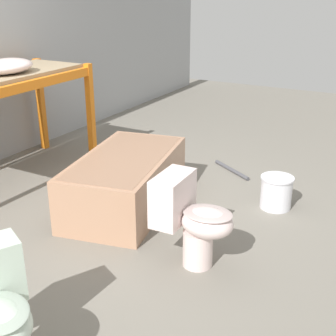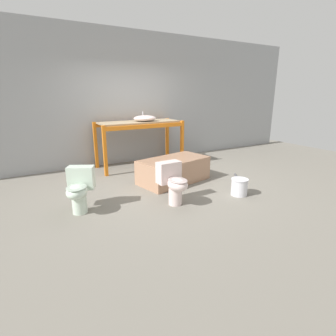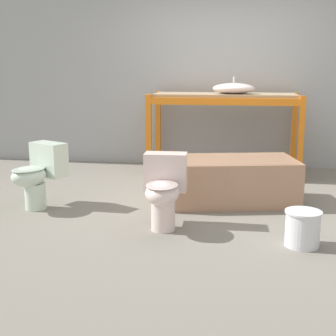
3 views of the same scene
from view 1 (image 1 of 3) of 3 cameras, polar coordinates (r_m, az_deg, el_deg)
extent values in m
plane|color=slate|center=(4.28, -8.17, -5.12)|extent=(12.00, 12.00, 0.00)
cube|color=orange|center=(5.40, -9.41, 6.70)|extent=(0.07, 0.07, 1.10)
cube|color=orange|center=(5.88, -15.21, 7.46)|extent=(0.07, 0.07, 1.10)
cube|color=orange|center=(4.60, -17.31, 9.40)|extent=(1.95, 0.06, 0.09)
ellipsoid|color=silver|center=(4.86, -19.04, 11.66)|extent=(0.55, 0.41, 0.14)
cube|color=tan|center=(4.25, -5.19, -1.64)|extent=(1.53, 1.01, 0.48)
cube|color=#977056|center=(4.20, -5.25, 0.12)|extent=(1.44, 0.91, 0.20)
ellipsoid|color=silver|center=(2.54, -19.72, -17.50)|extent=(0.44, 0.47, 0.21)
cylinder|color=silver|center=(3.42, 3.65, -9.72)|extent=(0.22, 0.22, 0.27)
ellipsoid|color=silver|center=(3.29, 4.80, -6.64)|extent=(0.31, 0.39, 0.21)
ellipsoid|color=#BBA7A3|center=(3.25, 4.84, -5.52)|extent=(0.30, 0.37, 0.03)
cube|color=silver|center=(3.32, 0.59, -3.66)|extent=(0.39, 0.21, 0.35)
cylinder|color=silver|center=(4.35, 13.06, -2.90)|extent=(0.28, 0.28, 0.30)
cylinder|color=silver|center=(4.29, 13.22, -1.19)|extent=(0.30, 0.30, 0.02)
cylinder|color=#4C4C51|center=(5.13, 7.77, -0.22)|extent=(0.35, 0.51, 0.04)
camera|label=2|loc=(2.23, 100.75, -8.89)|focal=28.00mm
camera|label=3|loc=(4.31, 67.95, 1.71)|focal=50.00mm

